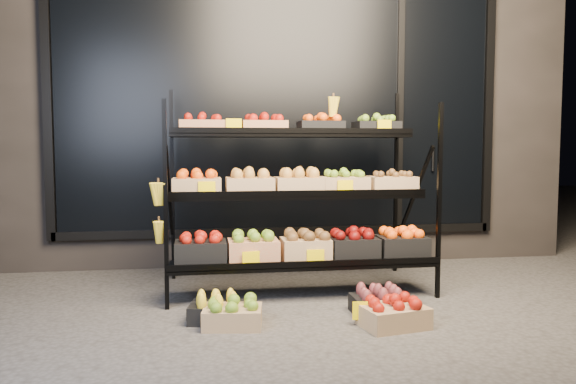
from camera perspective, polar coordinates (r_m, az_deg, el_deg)
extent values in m
plane|color=#514F4C|center=(4.10, 2.45, -11.89)|extent=(24.00, 24.00, 0.00)
cube|color=#2D2826|center=(6.53, -2.01, 9.68)|extent=(6.00, 2.00, 3.50)
cube|color=black|center=(5.51, -0.73, 8.57)|extent=(4.20, 0.04, 2.40)
cube|color=black|center=(5.54, -0.69, -4.01)|extent=(4.30, 0.06, 0.08)
cube|color=black|center=(5.61, -23.25, 8.14)|extent=(0.08, 0.06, 2.50)
cube|color=black|center=(6.17, 19.67, 7.87)|extent=(0.08, 0.06, 2.50)
cube|color=black|center=(5.78, 11.28, 8.29)|extent=(0.06, 0.06, 2.50)
cylinder|color=black|center=(5.87, 14.52, 3.29)|extent=(0.02, 0.02, 0.25)
cube|color=black|center=(4.07, -12.33, -1.35)|extent=(0.03, 0.03, 1.50)
cube|color=black|center=(4.44, 15.11, -0.93)|extent=(0.03, 0.03, 1.50)
cube|color=black|center=(5.03, -11.67, 0.66)|extent=(0.03, 0.03, 1.66)
cube|color=black|center=(5.33, 10.91, 0.89)|extent=(0.03, 0.03, 1.66)
cube|color=black|center=(4.37, 1.56, -7.28)|extent=(2.05, 0.42, 0.03)
cube|color=black|center=(4.17, 2.06, -7.36)|extent=(2.05, 0.02, 0.05)
cube|color=black|center=(4.59, 0.90, -0.41)|extent=(2.05, 0.40, 0.03)
cube|color=black|center=(4.40, 1.32, -0.16)|extent=(2.05, 0.02, 0.05)
cube|color=black|center=(4.87, 0.31, 5.75)|extent=(2.05, 0.40, 0.03)
cube|color=black|center=(4.69, 0.68, 6.23)|extent=(2.05, 0.02, 0.05)
cube|color=tan|center=(4.81, -8.68, 6.55)|extent=(0.38, 0.28, 0.11)
ellipsoid|color=#B9100D|center=(4.82, -8.69, 7.56)|extent=(0.32, 0.24, 0.07)
cube|color=tan|center=(4.84, -2.43, 6.59)|extent=(0.38, 0.28, 0.11)
ellipsoid|color=#B9100D|center=(4.85, -2.44, 7.59)|extent=(0.32, 0.24, 0.07)
cube|color=black|center=(4.92, 3.33, 6.55)|extent=(0.38, 0.28, 0.11)
ellipsoid|color=#FF5B0D|center=(4.93, 3.34, 7.54)|extent=(0.32, 0.24, 0.07)
cube|color=black|center=(5.05, 8.96, 6.45)|extent=(0.38, 0.28, 0.11)
ellipsoid|color=#76A228|center=(5.06, 8.97, 7.41)|extent=(0.32, 0.24, 0.07)
cube|color=tan|center=(4.52, -9.25, 0.54)|extent=(0.38, 0.28, 0.14)
ellipsoid|color=#FF5B0D|center=(4.52, -9.26, 1.80)|extent=(0.32, 0.24, 0.07)
cube|color=tan|center=(4.54, -3.90, 0.60)|extent=(0.38, 0.28, 0.14)
ellipsoid|color=gold|center=(4.53, -3.91, 1.86)|extent=(0.32, 0.24, 0.07)
cube|color=tan|center=(4.59, 1.09, 0.65)|extent=(0.38, 0.28, 0.14)
ellipsoid|color=gold|center=(4.58, 1.09, 1.90)|extent=(0.32, 0.24, 0.07)
cube|color=tan|center=(4.67, 5.71, 0.69)|extent=(0.38, 0.28, 0.14)
ellipsoid|color=#76A228|center=(4.66, 5.71, 1.92)|extent=(0.32, 0.24, 0.07)
cube|color=tan|center=(4.79, 10.47, 0.74)|extent=(0.38, 0.28, 0.14)
ellipsoid|color=brown|center=(4.78, 10.49, 1.93)|extent=(0.32, 0.24, 0.07)
cube|color=black|center=(4.28, -8.86, -6.15)|extent=(0.38, 0.28, 0.18)
ellipsoid|color=#B9100D|center=(4.26, -8.88, -4.57)|extent=(0.32, 0.24, 0.07)
cube|color=tan|center=(4.30, -3.54, -6.06)|extent=(0.38, 0.28, 0.18)
ellipsoid|color=#76A228|center=(4.28, -3.55, -4.48)|extent=(0.32, 0.24, 0.07)
cube|color=tan|center=(4.36, 1.88, -5.92)|extent=(0.38, 0.28, 0.18)
ellipsoid|color=brown|center=(4.34, 1.88, -4.36)|extent=(0.32, 0.24, 0.07)
cube|color=black|center=(4.44, 6.57, -5.75)|extent=(0.38, 0.28, 0.18)
ellipsoid|color=#660907|center=(4.42, 6.59, -4.22)|extent=(0.32, 0.24, 0.07)
cube|color=black|center=(4.56, 11.49, -5.54)|extent=(0.38, 0.28, 0.18)
ellipsoid|color=#FF5B0D|center=(4.54, 11.51, -4.05)|extent=(0.32, 0.24, 0.07)
ellipsoid|color=yellow|center=(4.08, -13.05, 1.05)|extent=(0.14, 0.08, 0.22)
ellipsoid|color=yellow|center=(4.10, -12.98, -2.78)|extent=(0.14, 0.08, 0.22)
ellipsoid|color=yellow|center=(4.86, 4.64, 9.69)|extent=(0.14, 0.08, 0.22)
cube|color=#FFDC00|center=(4.37, -8.25, 0.28)|extent=(0.13, 0.01, 0.12)
cube|color=#FFDC00|center=(4.52, 5.84, 0.44)|extent=(0.13, 0.01, 0.12)
cube|color=#FFDC00|center=(4.92, 9.77, 6.55)|extent=(0.13, 0.01, 0.12)
cube|color=#FFDC00|center=(4.67, -5.52, 6.71)|extent=(0.13, 0.01, 0.12)
cube|color=#FFDC00|center=(4.16, -3.79, -6.85)|extent=(0.13, 0.01, 0.12)
cube|color=#FFDC00|center=(4.23, 2.81, -6.66)|extent=(0.13, 0.01, 0.12)
cube|color=#FFDC00|center=(3.77, 7.57, -12.45)|extent=(0.13, 0.01, 0.12)
cube|color=tan|center=(3.74, -5.65, -12.53)|extent=(0.41, 0.32, 0.13)
ellipsoid|color=#76A228|center=(3.71, -5.66, -11.14)|extent=(0.34, 0.27, 0.07)
cube|color=black|center=(3.86, -7.26, -12.06)|extent=(0.40, 0.32, 0.12)
ellipsoid|color=yellow|center=(3.83, -7.27, -10.76)|extent=(0.33, 0.27, 0.07)
cube|color=tan|center=(3.78, 10.66, -12.33)|extent=(0.46, 0.37, 0.14)
ellipsoid|color=#B9100D|center=(3.75, 10.68, -10.87)|extent=(0.38, 0.31, 0.07)
cube|color=black|center=(4.06, 9.12, -11.23)|extent=(0.36, 0.27, 0.12)
ellipsoid|color=brown|center=(4.03, 9.13, -9.98)|extent=(0.30, 0.23, 0.07)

